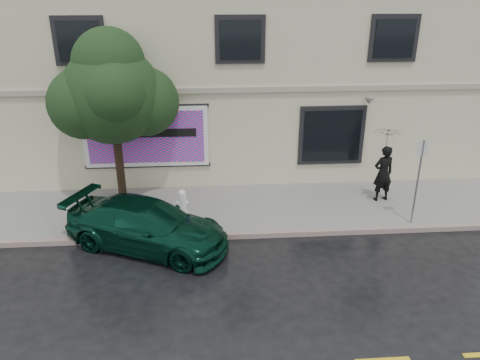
{
  "coord_description": "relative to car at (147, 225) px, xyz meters",
  "views": [
    {
      "loc": [
        -1.13,
        -10.37,
        6.88
      ],
      "look_at": [
        -0.21,
        2.2,
        1.53
      ],
      "focal_mm": 35.0,
      "sensor_mm": 36.0,
      "label": 1
    }
  ],
  "objects": [
    {
      "name": "pedestrian",
      "position": [
        7.45,
        2.23,
        0.42
      ],
      "size": [
        0.77,
        0.58,
        1.89
      ],
      "primitive_type": "imported",
      "rotation": [
        0.0,
        0.0,
        3.34
      ],
      "color": "black",
      "rests_on": "sidewalk"
    },
    {
      "name": "street_tree",
      "position": [
        -1.17,
        3.0,
        2.98
      ],
      "size": [
        3.06,
        3.06,
        5.05
      ],
      "color": "#2F2115",
      "rests_on": "sidewalk"
    },
    {
      "name": "umbrella",
      "position": [
        7.45,
        2.23,
        1.76
      ],
      "size": [
        1.21,
        1.21,
        0.78
      ],
      "primitive_type": "imported",
      "rotation": [
        0.0,
        0.0,
        0.16
      ],
      "color": "black",
      "rests_on": "pedestrian"
    },
    {
      "name": "ground",
      "position": [
        2.86,
        -1.2,
        -0.67
      ],
      "size": [
        90.0,
        90.0,
        0.0
      ],
      "primitive_type": "plane",
      "color": "black",
      "rests_on": "ground"
    },
    {
      "name": "sidewalk",
      "position": [
        2.86,
        2.05,
        -0.6
      ],
      "size": [
        20.0,
        3.5,
        0.15
      ],
      "primitive_type": "cube",
      "color": "gray",
      "rests_on": "ground"
    },
    {
      "name": "sign_pole",
      "position": [
        7.83,
        0.58,
        1.05
      ],
      "size": [
        0.32,
        0.07,
        2.62
      ],
      "rotation": [
        0.0,
        0.0,
        0.14
      ],
      "color": "gray",
      "rests_on": "sidewalk"
    },
    {
      "name": "billboard",
      "position": [
        -0.34,
        3.72,
        1.38
      ],
      "size": [
        4.3,
        0.16,
        2.2
      ],
      "color": "white",
      "rests_on": "ground"
    },
    {
      "name": "curb",
      "position": [
        2.86,
        0.3,
        -0.6
      ],
      "size": [
        20.0,
        0.18,
        0.16
      ],
      "primitive_type": "cube",
      "color": "gray",
      "rests_on": "ground"
    },
    {
      "name": "building",
      "position": [
        2.86,
        7.8,
        2.83
      ],
      "size": [
        20.0,
        8.12,
        7.0
      ],
      "color": "beige",
      "rests_on": "ground"
    },
    {
      "name": "car",
      "position": [
        0.0,
        0.0,
        0.0
      ],
      "size": [
        5.05,
        3.77,
        1.34
      ],
      "primitive_type": "imported",
      "rotation": [
        0.0,
        0.0,
        1.14
      ],
      "color": "#083021",
      "rests_on": "ground"
    },
    {
      "name": "fire_hydrant",
      "position": [
        0.91,
        1.59,
        -0.1
      ],
      "size": [
        0.35,
        0.33,
        0.86
      ],
      "rotation": [
        0.0,
        0.0,
        0.37
      ],
      "color": "white",
      "rests_on": "sidewalk"
    }
  ]
}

